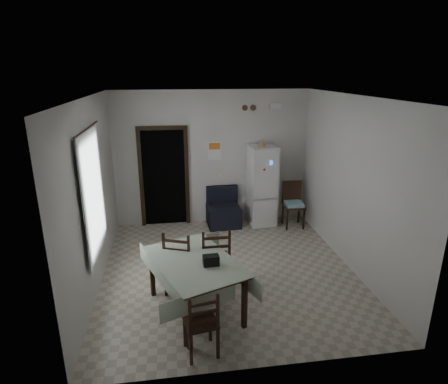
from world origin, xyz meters
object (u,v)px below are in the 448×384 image
Objects in this scene: dining_chair_far_right at (215,258)px; dining_table at (195,286)px; dining_chair_far_left at (181,261)px; dining_chair_near_head at (201,321)px; navy_seat at (224,208)px; corner_chair at (294,205)px; fridge at (262,186)px.

dining_table is at bearing 56.53° from dining_chair_far_right.
dining_chair_far_right reaches higher than dining_table.
dining_chair_far_left is 1.18× the size of dining_chair_near_head.
dining_chair_far_right is 1.19× the size of dining_chair_near_head.
corner_chair is (1.50, -0.27, 0.08)m from navy_seat.
dining_chair_far_right is (-1.99, -2.17, 0.03)m from corner_chair.
dining_chair_far_left is (-1.01, -2.45, 0.10)m from navy_seat.
dining_chair_near_head reaches higher than navy_seat.
corner_chair is at bearing 27.88° from dining_table.
fridge is 2.81m from dining_chair_far_right.
fridge is 1.99× the size of dining_chair_near_head.
fridge reaches higher than dining_chair_near_head.
dining_table is (-2.34, -2.71, -0.10)m from corner_chair.
dining_chair_near_head reaches higher than dining_table.
dining_table is (-1.69, -2.98, -0.48)m from fridge.
corner_chair is at bearing -133.14° from dining_chair_far_right.
dining_chair_far_left reaches higher than navy_seat.
dining_table is 1.47× the size of dining_chair_far_left.
corner_chair is at bearing -27.06° from fridge.
dining_chair_far_right is (-0.49, -2.44, 0.11)m from navy_seat.
dining_chair_far_right is at bearing -130.35° from corner_chair.
dining_table is 0.65m from dining_chair_far_right.
dining_chair_far_right is (-1.34, -2.44, -0.35)m from fridge.
dining_chair_far_right reaches higher than dining_chair_far_left.
dining_chair_far_right is at bearing 35.82° from dining_table.
dining_chair_far_left is at bearing 86.36° from dining_table.
corner_chair is at bearing -117.80° from dining_chair_far_left.
dining_chair_near_head is at bearing -111.02° from dining_table.
fridge is 1.67× the size of dining_chair_far_right.
fridge reaches higher than dining_chair_far_left.
navy_seat is 0.85× the size of corner_chair.
dining_chair_far_right is (0.35, 0.54, 0.13)m from dining_table.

